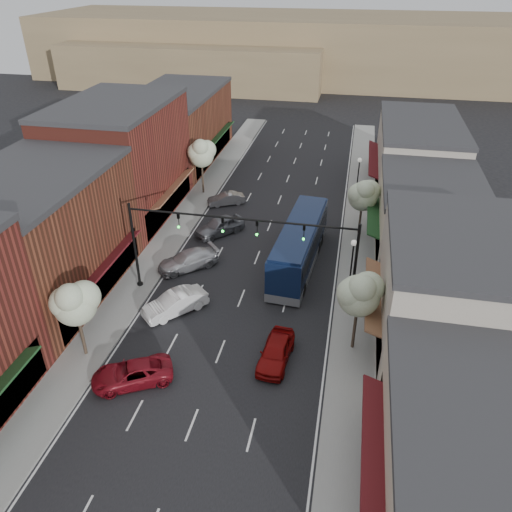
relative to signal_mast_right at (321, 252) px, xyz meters
The scene contains 29 objects.
ground 10.81m from the signal_mast_right, 125.10° to the right, with size 160.00×160.00×0.00m, color black.
sidewalk_left 18.10m from the signal_mast_right, 143.17° to the left, with size 2.80×73.00×0.15m, color gray.
sidewalk_right 11.78m from the signal_mast_right, 75.18° to the left, with size 2.80×73.00×0.15m, color gray.
curb_left 17.04m from the signal_mast_right, 140.24° to the left, with size 0.25×73.00×0.17m, color gray.
curb_right 11.53m from the signal_mast_right, 82.52° to the left, with size 0.25×73.00×0.17m, color gray.
bldg_left_midnear 19.95m from the signal_mast_right, behind, with size 10.14×14.10×9.40m.
bldg_left_midfar 23.22m from the signal_mast_right, 148.85° to the left, with size 10.14×14.10×10.90m.
bldg_left_far 34.32m from the signal_mast_right, 125.32° to the left, with size 10.14×18.10×8.40m.
bldg_right_near 16.25m from the signal_mast_right, 60.04° to the right, with size 9.14×12.10×5.90m.
bldg_right_midnear 8.37m from the signal_mast_right, 13.86° to the right, with size 9.14×12.10×7.90m.
bldg_right_midfar 12.94m from the signal_mast_right, 51.07° to the left, with size 9.14×12.10×6.40m.
bldg_right_far 25.35m from the signal_mast_right, 71.37° to the left, with size 9.14×16.10×7.40m.
hill_far 82.21m from the signal_mast_right, 93.92° to the left, with size 120.00×30.00×12.00m, color #7A6647.
hill_near 76.41m from the signal_mast_right, 113.63° to the left, with size 50.00×20.00×8.00m, color #7A6647.
signal_mast_right is the anchor object (origin of this frame).
signal_mast_left 11.24m from the signal_mast_right, behind, with size 8.22×0.46×7.00m.
tree_right_near 4.89m from the signal_mast_right, 56.09° to the right, with size 2.85×2.65×5.95m.
tree_right_far 12.27m from the signal_mast_right, 77.15° to the left, with size 2.85×2.65×5.43m.
tree_left_near 16.05m from the signal_mast_right, 149.86° to the right, with size 2.85×2.65×5.69m.
tree_left_far 22.68m from the signal_mast_right, 127.71° to the left, with size 2.85×2.65×6.13m.
lamp_post_near 3.69m from the signal_mast_right, 48.95° to the left, with size 0.44×0.44×4.44m.
lamp_post_far 20.19m from the signal_mast_right, 83.78° to the left, with size 0.44×0.44×4.44m.
coach_bus 6.48m from the signal_mast_right, 110.31° to the left, with size 3.53×12.20×3.68m.
red_hatchback 7.51m from the signal_mast_right, 108.02° to the right, with size 1.77×4.39×1.50m, color maroon.
parked_car_a 14.45m from the signal_mast_right, 136.21° to the right, with size 2.19×4.76×1.32m, color maroon.
parked_car_b 10.86m from the signal_mast_right, 165.31° to the right, with size 1.64×4.70×1.55m, color silver.
parked_car_c 11.96m from the signal_mast_right, 163.01° to the left, with size 2.04×5.01×1.45m, color #A9A9AE.
parked_car_d 14.18m from the signal_mast_right, 135.97° to the left, with size 1.92×4.78×1.63m, color slate.
parked_car_e 19.54m from the signal_mast_right, 124.44° to the left, with size 1.31×3.76×1.24m, color gray.
Camera 1 is at (7.11, -21.46, 21.74)m, focal length 35.00 mm.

